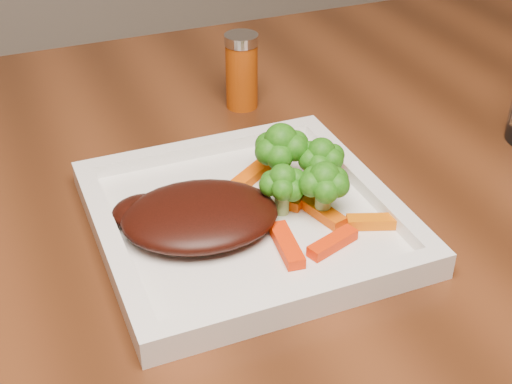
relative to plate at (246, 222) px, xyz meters
name	(u,v)px	position (x,y,z in m)	size (l,w,h in m)	color
plate	(246,222)	(0.00, 0.00, 0.00)	(0.27, 0.27, 0.01)	white
steak	(200,215)	(-0.05, 0.00, 0.02)	(0.14, 0.11, 0.03)	#320C07
broccoli_0	(281,152)	(0.05, 0.04, 0.04)	(0.06, 0.06, 0.07)	#177814
broccoli_1	(321,160)	(0.08, 0.02, 0.04)	(0.05, 0.05, 0.06)	#146310
broccoli_2	(324,189)	(0.07, -0.03, 0.04)	(0.05, 0.05, 0.06)	#205B0F
broccoli_3	(282,185)	(0.03, -0.01, 0.04)	(0.05, 0.05, 0.06)	#1F5D0F
carrot_0	(333,243)	(0.05, -0.07, 0.01)	(0.05, 0.01, 0.01)	red
carrot_1	(376,222)	(0.10, -0.06, 0.01)	(0.05, 0.01, 0.01)	#E16203
carrot_2	(287,245)	(0.01, -0.06, 0.01)	(0.06, 0.02, 0.01)	red
carrot_3	(323,167)	(0.10, 0.04, 0.01)	(0.06, 0.02, 0.01)	#FF2C04
carrot_4	(251,175)	(0.03, 0.06, 0.01)	(0.06, 0.01, 0.01)	#E55003
carrot_5	(321,211)	(0.06, -0.02, 0.01)	(0.06, 0.01, 0.01)	#DA4D03
carrot_6	(302,192)	(0.06, 0.01, 0.01)	(0.06, 0.02, 0.01)	#D14703
spice_shaker	(242,71)	(0.09, 0.23, 0.04)	(0.04, 0.04, 0.09)	#9C3C08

